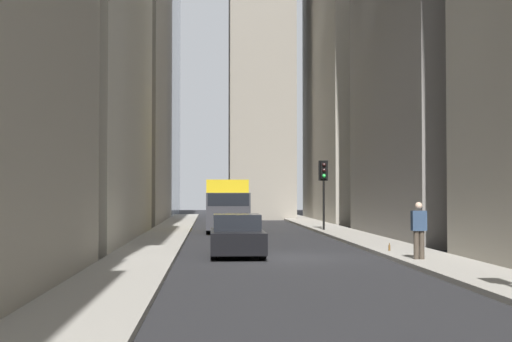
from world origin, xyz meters
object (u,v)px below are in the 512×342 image
delivery_truck (227,205)px  discarded_bottle (389,248)px  sedan_black (237,236)px  traffic_light_midblock (324,179)px  pedestrian (419,228)px

delivery_truck → discarded_bottle: delivery_truck is taller
sedan_black → discarded_bottle: 5.30m
discarded_bottle → traffic_light_midblock: bearing=0.1°
traffic_light_midblock → discarded_bottle: size_ratio=13.95×
pedestrian → discarded_bottle: size_ratio=6.39×
sedan_black → pedestrian: (-3.11, -5.40, 0.42)m
pedestrian → discarded_bottle: (3.24, 0.12, -0.83)m
traffic_light_midblock → sedan_black: bearing=160.4°
pedestrian → sedan_black: bearing=60.0°
sedan_black → pedestrian: 6.25m
sedan_black → discarded_bottle: (0.13, -5.28, -0.42)m
pedestrian → traffic_light_midblock: bearing=0.5°
delivery_truck → discarded_bottle: (-15.21, -5.28, -1.21)m
sedan_black → pedestrian: bearing=-120.0°
delivery_truck → pedestrian: bearing=-163.7°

